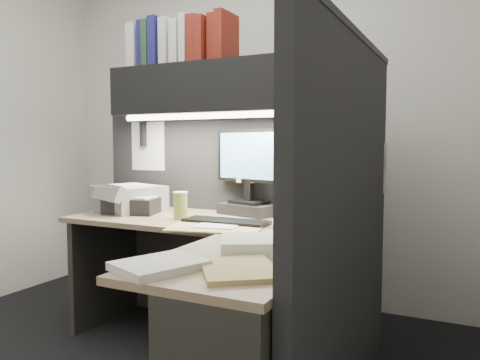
# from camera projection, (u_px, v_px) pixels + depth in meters

# --- Properties ---
(wall_back) EXTENTS (3.50, 0.04, 2.70)m
(wall_back) POSITION_uv_depth(u_px,v_px,m) (261.00, 120.00, 3.54)
(wall_back) COLOR silver
(wall_back) RESTS_ON floor
(partition_back) EXTENTS (1.90, 0.06, 1.60)m
(partition_back) POSITION_uv_depth(u_px,v_px,m) (230.00, 200.00, 3.06)
(partition_back) COLOR black
(partition_back) RESTS_ON floor
(partition_right) EXTENTS (0.06, 1.50, 1.60)m
(partition_right) POSITION_uv_depth(u_px,v_px,m) (347.00, 230.00, 1.97)
(partition_right) COLOR black
(partition_right) RESTS_ON floor
(desk) EXTENTS (1.70, 1.53, 0.73)m
(desk) POSITION_uv_depth(u_px,v_px,m) (212.00, 306.00, 2.08)
(desk) COLOR #927A5C
(desk) RESTS_ON floor
(overhead_shelf) EXTENTS (1.55, 0.34, 0.30)m
(overhead_shelf) POSITION_uv_depth(u_px,v_px,m) (230.00, 88.00, 2.81)
(overhead_shelf) COLOR black
(overhead_shelf) RESTS_ON partition_back
(task_light_tube) EXTENTS (1.32, 0.04, 0.04)m
(task_light_tube) POSITION_uv_depth(u_px,v_px,m) (218.00, 115.00, 2.70)
(task_light_tube) COLOR white
(task_light_tube) RESTS_ON overhead_shelf
(monitor) EXTENTS (0.48, 0.30, 0.52)m
(monitor) POSITION_uv_depth(u_px,v_px,m) (249.00, 181.00, 2.86)
(monitor) COLOR black
(monitor) RESTS_ON desk
(keyboard) EXTENTS (0.48, 0.17, 0.02)m
(keyboard) POSITION_uv_depth(u_px,v_px,m) (226.00, 222.00, 2.55)
(keyboard) COLOR black
(keyboard) RESTS_ON desk
(mousepad) EXTENTS (0.27, 0.26, 0.00)m
(mousepad) POSITION_uv_depth(u_px,v_px,m) (297.00, 228.00, 2.40)
(mousepad) COLOR navy
(mousepad) RESTS_ON desk
(mouse) EXTENTS (0.11, 0.13, 0.04)m
(mouse) POSITION_uv_depth(u_px,v_px,m) (295.00, 223.00, 2.42)
(mouse) COLOR black
(mouse) RESTS_ON mousepad
(telephone) EXTENTS (0.25, 0.25, 0.09)m
(telephone) POSITION_uv_depth(u_px,v_px,m) (309.00, 212.00, 2.68)
(telephone) COLOR beige
(telephone) RESTS_ON desk
(coffee_cup) EXTENTS (0.08, 0.08, 0.15)m
(coffee_cup) POSITION_uv_depth(u_px,v_px,m) (180.00, 206.00, 2.71)
(coffee_cup) COLOR #C8C250
(coffee_cup) RESTS_ON desk
(printer) EXTENTS (0.50, 0.46, 0.16)m
(printer) POSITION_uv_depth(u_px,v_px,m) (129.00, 198.00, 3.05)
(printer) COLOR gray
(printer) RESTS_ON desk
(notebook_stack) EXTENTS (0.38, 0.34, 0.10)m
(notebook_stack) POSITION_uv_depth(u_px,v_px,m) (134.00, 205.00, 2.96)
(notebook_stack) COLOR black
(notebook_stack) RESTS_ON desk
(open_folder) EXTENTS (0.53, 0.41, 0.01)m
(open_folder) POSITION_uv_depth(u_px,v_px,m) (216.00, 227.00, 2.42)
(open_folder) COLOR tan
(open_folder) RESTS_ON desk
(paper_stack_a) EXTENTS (0.36, 0.34, 0.05)m
(paper_stack_a) POSITION_uv_depth(u_px,v_px,m) (257.00, 245.00, 1.90)
(paper_stack_a) COLOR white
(paper_stack_a) RESTS_ON desk
(paper_stack_b) EXTENTS (0.32, 0.35, 0.03)m
(paper_stack_b) POSITION_uv_depth(u_px,v_px,m) (159.00, 265.00, 1.62)
(paper_stack_b) COLOR white
(paper_stack_b) RESTS_ON desk
(manila_stack) EXTENTS (0.38, 0.40, 0.02)m
(manila_stack) POSITION_uv_depth(u_px,v_px,m) (239.00, 269.00, 1.59)
(manila_stack) COLOR tan
(manila_stack) RESTS_ON desk
(binder_row) EXTENTS (0.72, 0.26, 0.31)m
(binder_row) POSITION_uv_depth(u_px,v_px,m) (180.00, 44.00, 2.94)
(binder_row) COLOR silver
(binder_row) RESTS_ON overhead_shelf
(pinned_papers) EXTENTS (1.76, 1.31, 0.51)m
(pinned_papers) POSITION_uv_depth(u_px,v_px,m) (262.00, 164.00, 2.54)
(pinned_papers) COLOR white
(pinned_papers) RESTS_ON partition_back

